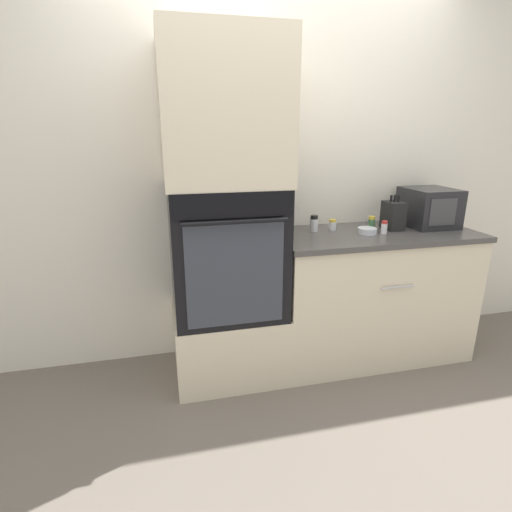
{
  "coord_description": "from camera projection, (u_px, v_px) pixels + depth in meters",
  "views": [
    {
      "loc": [
        -0.71,
        -2.03,
        1.53
      ],
      "look_at": [
        -0.18,
        0.21,
        0.82
      ],
      "focal_mm": 28.0,
      "sensor_mm": 36.0,
      "label": 1
    }
  ],
  "objects": [
    {
      "name": "condiment_jar_near",
      "position": [
        332.0,
        225.0,
        2.7
      ],
      "size": [
        0.05,
        0.05,
        0.07
      ],
      "color": "silver",
      "rests_on": "counter_unit"
    },
    {
      "name": "bowl",
      "position": [
        367.0,
        231.0,
        2.6
      ],
      "size": [
        0.12,
        0.12,
        0.04
      ],
      "color": "silver",
      "rests_on": "counter_unit"
    },
    {
      "name": "knife_block",
      "position": [
        393.0,
        215.0,
        2.7
      ],
      "size": [
        0.11,
        0.15,
        0.23
      ],
      "color": "black",
      "rests_on": "counter_unit"
    },
    {
      "name": "condiment_jar_back",
      "position": [
        384.0,
        227.0,
        2.6
      ],
      "size": [
        0.04,
        0.04,
        0.09
      ],
      "color": "silver",
      "rests_on": "counter_unit"
    },
    {
      "name": "condiment_jar_far",
      "position": [
        371.0,
        223.0,
        2.71
      ],
      "size": [
        0.05,
        0.05,
        0.09
      ],
      "color": "#427047",
      "rests_on": "counter_unit"
    },
    {
      "name": "oven_cabinet_upper",
      "position": [
        223.0,
        112.0,
        2.21
      ],
      "size": [
        0.69,
        0.6,
        0.81
      ],
      "color": "beige",
      "rests_on": "wall_oven"
    },
    {
      "name": "ground_plane",
      "position": [
        291.0,
        388.0,
        2.5
      ],
      "size": [
        12.0,
        12.0,
        0.0
      ],
      "primitive_type": "plane",
      "color": "#6B6056"
    },
    {
      "name": "condiment_jar_mid",
      "position": [
        314.0,
        224.0,
        2.66
      ],
      "size": [
        0.05,
        0.05,
        0.11
      ],
      "color": "silver",
      "rests_on": "counter_unit"
    },
    {
      "name": "wall_back",
      "position": [
        267.0,
        175.0,
        2.71
      ],
      "size": [
        8.0,
        0.05,
        2.5
      ],
      "color": "silver",
      "rests_on": "ground_plane"
    },
    {
      "name": "wall_oven",
      "position": [
        226.0,
        250.0,
        2.45
      ],
      "size": [
        0.66,
        0.64,
        0.79
      ],
      "color": "black",
      "rests_on": "oven_cabinet_base"
    },
    {
      "name": "counter_unit",
      "position": [
        370.0,
        294.0,
        2.79
      ],
      "size": [
        1.35,
        0.63,
        0.9
      ],
      "color": "beige",
      "rests_on": "ground_plane"
    },
    {
      "name": "microwave",
      "position": [
        429.0,
        207.0,
        2.78
      ],
      "size": [
        0.32,
        0.35,
        0.26
      ],
      "color": "#232326",
      "rests_on": "counter_unit"
    },
    {
      "name": "oven_cabinet_base",
      "position": [
        228.0,
        340.0,
        2.63
      ],
      "size": [
        0.69,
        0.6,
        0.44
      ],
      "color": "beige",
      "rests_on": "ground_plane"
    }
  ]
}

